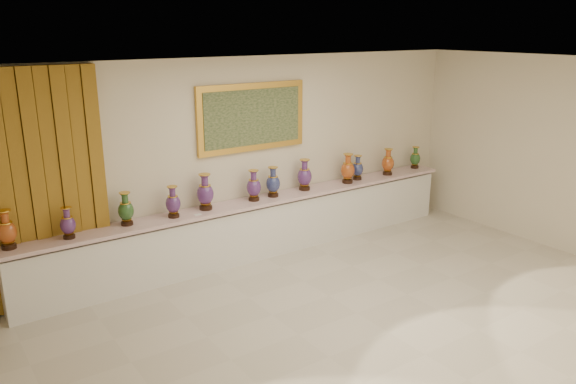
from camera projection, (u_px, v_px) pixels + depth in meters
name	position (u px, v px, depth m)	size (l,w,h in m)	color
ground	(357.00, 313.00, 6.94)	(8.00, 8.00, 0.00)	beige
room	(78.00, 177.00, 7.02)	(8.00, 8.00, 8.00)	beige
counter	(259.00, 228.00, 8.60)	(7.28, 0.48, 0.90)	white
vase_0	(7.00, 231.00, 6.53)	(0.28, 0.28, 0.47)	black
vase_1	(68.00, 224.00, 6.86)	(0.21, 0.21, 0.40)	black
vase_2	(126.00, 210.00, 7.32)	(0.23, 0.23, 0.45)	black
vase_3	(173.00, 203.00, 7.62)	(0.24, 0.24, 0.44)	black
vase_4	(205.00, 194.00, 7.94)	(0.25, 0.25, 0.52)	black
vase_5	(254.00, 187.00, 8.35)	(0.26, 0.26, 0.47)	black
vase_6	(273.00, 183.00, 8.55)	(0.23, 0.23, 0.47)	black
vase_7	(305.00, 176.00, 8.89)	(0.26, 0.26, 0.50)	black
vase_8	(348.00, 170.00, 9.29)	(0.26, 0.26, 0.50)	black
vase_9	(358.00, 169.00, 9.51)	(0.26, 0.26, 0.42)	black
vase_10	(388.00, 163.00, 9.82)	(0.28, 0.28, 0.46)	black
vase_11	(415.00, 159.00, 10.28)	(0.20, 0.20, 0.40)	black
label_card	(198.00, 215.00, 7.77)	(0.10, 0.06, 0.00)	white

